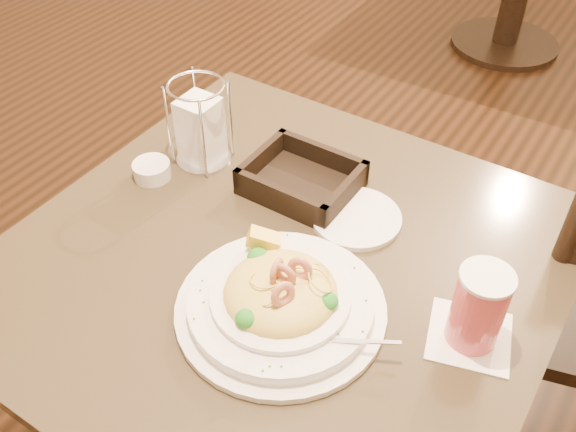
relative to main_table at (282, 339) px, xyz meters
The scene contains 7 objects.
main_table is the anchor object (origin of this frame).
pasta_bowl 0.29m from the main_table, 57.23° to the right, with size 0.37×0.33×0.11m.
drink_glass 0.45m from the main_table, ahead, with size 0.15×0.15×0.14m.
bread_basket 0.31m from the main_table, 111.51° to the left, with size 0.20×0.17×0.06m.
napkin_caddy 0.44m from the main_table, 153.41° to the left, with size 0.11×0.11×0.18m.
side_plate 0.29m from the main_table, 67.50° to the left, with size 0.17×0.17×0.01m, color white.
butter_ramekin 0.42m from the main_table, behind, with size 0.07×0.07×0.03m, color white.
Camera 1 is at (0.43, -0.63, 1.54)m, focal length 40.00 mm.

